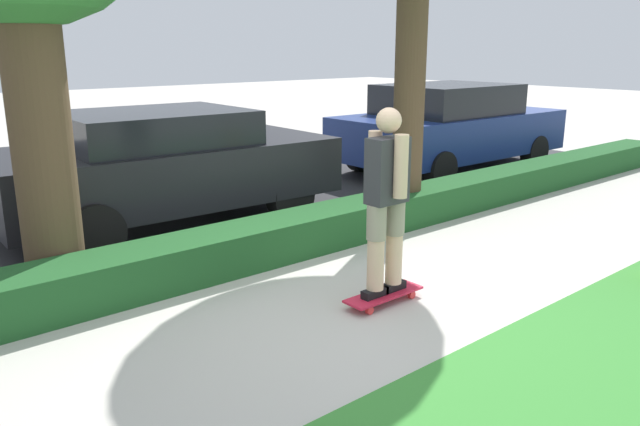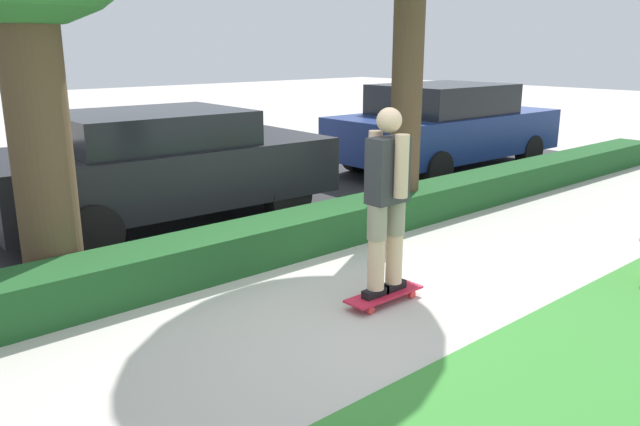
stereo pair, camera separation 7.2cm
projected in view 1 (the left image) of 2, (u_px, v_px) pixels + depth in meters
ground_plane at (353, 313)px, 5.28m from camera, size 60.00×60.00×0.00m
street_asphalt at (138, 215)px, 8.37m from camera, size 18.49×5.00×0.01m
hedge_row at (246, 246)px, 6.41m from camera, size 18.49×0.60×0.42m
skateboard at (384, 295)px, 5.48m from camera, size 0.78×0.24×0.09m
skater_person at (387, 198)px, 5.25m from camera, size 0.49×0.42×1.62m
parked_car_middle at (164, 165)px, 7.75m from camera, size 4.21×2.06×1.44m
parked_car_rear at (450, 126)px, 11.25m from camera, size 4.45×2.03×1.54m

